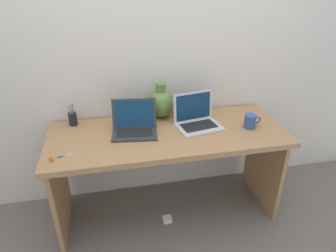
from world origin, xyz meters
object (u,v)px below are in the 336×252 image
at_px(laptop_left, 134,124).
at_px(green_vase, 161,103).
at_px(laptop_right, 196,117).
at_px(coffee_mug, 250,121).
at_px(pen_cup, 73,119).
at_px(scissors, 56,158).
at_px(power_brick, 167,219).

height_order(laptop_left, green_vase, green_vase).
height_order(laptop_right, coffee_mug, laptop_right).
relative_size(laptop_right, pen_cup, 2.05).
bearing_deg(pen_cup, green_vase, 1.26).
bearing_deg(laptop_right, pen_cup, 168.24).
height_order(green_vase, coffee_mug, green_vase).
bearing_deg(scissors, laptop_left, 25.86).
distance_m(laptop_left, laptop_right, 0.46).
height_order(scissors, power_brick, scissors).
bearing_deg(coffee_mug, scissors, -174.24).
height_order(laptop_right, scissors, laptop_right).
bearing_deg(green_vase, scissors, -148.31).
bearing_deg(laptop_left, scissors, -154.14).
bearing_deg(pen_cup, power_brick, -30.27).
relative_size(pen_cup, scissors, 1.17).
relative_size(coffee_mug, power_brick, 1.80).
bearing_deg(laptop_right, green_vase, 138.52).
distance_m(laptop_right, power_brick, 0.85).
relative_size(green_vase, power_brick, 3.91).
distance_m(coffee_mug, power_brick, 1.00).
distance_m(laptop_left, coffee_mug, 0.84).
relative_size(laptop_left, green_vase, 1.24).
bearing_deg(scissors, power_brick, 5.82).
bearing_deg(power_brick, coffee_mug, 5.69).
distance_m(laptop_right, green_vase, 0.31).
xyz_separation_m(laptop_left, power_brick, (0.20, -0.18, -0.78)).
bearing_deg(green_vase, laptop_left, -137.63).
relative_size(laptop_left, scissors, 2.32).
bearing_deg(green_vase, power_brick, -94.54).
height_order(pen_cup, scissors, pen_cup).
bearing_deg(green_vase, laptop_right, -41.48).
xyz_separation_m(laptop_left, laptop_right, (0.46, 0.01, 0.00)).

